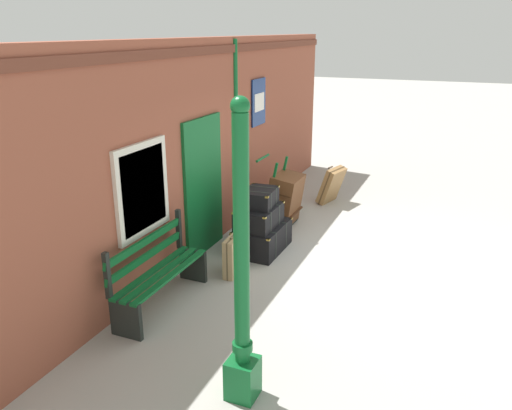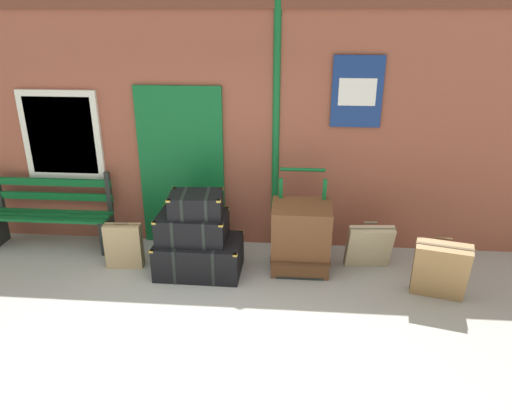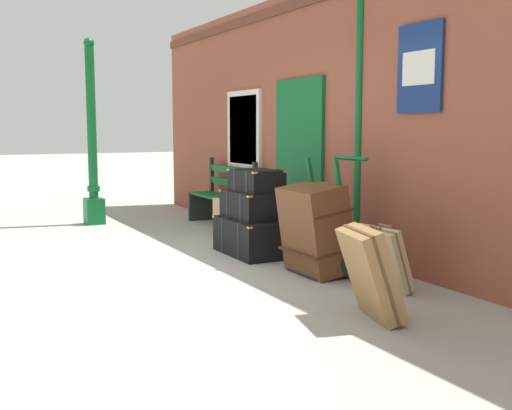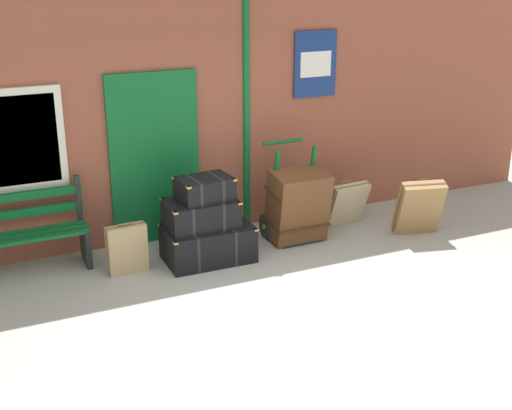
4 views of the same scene
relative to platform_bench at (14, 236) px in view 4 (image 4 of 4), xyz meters
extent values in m
plane|color=#A3A099|center=(2.26, -2.16, -0.44)|extent=(60.00, 60.00, 0.00)
cube|color=brown|center=(2.26, 0.44, 1.16)|extent=(10.40, 0.30, 3.20)
cube|color=#0F5B28|center=(1.72, 0.27, 0.61)|extent=(1.10, 0.05, 2.10)
cube|color=#093718|center=(1.72, 0.25, 0.61)|extent=(0.06, 0.02, 2.10)
cube|color=silver|center=(0.17, 0.27, 1.01)|extent=(1.04, 0.06, 1.16)
cube|color=silver|center=(0.17, 0.25, 1.01)|extent=(0.88, 0.02, 1.00)
cylinder|color=#0F5B28|center=(2.94, 0.29, 1.16)|extent=(0.09, 0.09, 3.14)
cube|color=navy|center=(3.90, 0.27, 1.61)|extent=(0.60, 0.02, 0.84)
cube|color=white|center=(3.90, 0.25, 1.61)|extent=(0.44, 0.01, 0.32)
cube|color=#0F5B28|center=(0.00, -0.20, 0.01)|extent=(1.60, 0.09, 0.04)
cube|color=#0F5B28|center=(0.00, -0.06, 0.01)|extent=(1.60, 0.09, 0.04)
cube|color=#0F5B28|center=(0.00, 0.08, 0.01)|extent=(1.60, 0.09, 0.04)
cube|color=#0F5B28|center=(0.00, 0.14, 0.21)|extent=(1.60, 0.05, 0.10)
cube|color=#0F5B28|center=(0.00, 0.14, 0.41)|extent=(1.60, 0.05, 0.10)
cube|color=black|center=(0.76, -0.06, -0.22)|extent=(0.06, 0.40, 0.45)
cube|color=black|center=(0.76, 0.14, 0.29)|extent=(0.06, 0.06, 0.56)
cube|color=black|center=(2.08, -0.55, -0.23)|extent=(1.01, 0.65, 0.42)
cube|color=black|center=(1.85, -0.55, -0.23)|extent=(0.04, 0.65, 0.43)
cube|color=black|center=(2.30, -0.56, -0.23)|extent=(0.04, 0.65, 0.43)
cube|color=#B79338|center=(1.59, -0.85, -0.04)|extent=(0.05, 0.05, 0.02)
cube|color=#B79338|center=(2.55, -0.86, -0.04)|extent=(0.05, 0.05, 0.02)
cube|color=#B79338|center=(1.60, -0.25, -0.04)|extent=(0.05, 0.05, 0.02)
cube|color=#B79338|center=(2.56, -0.26, -0.04)|extent=(0.05, 0.05, 0.02)
cube|color=silver|center=(2.05, -0.86, -0.23)|extent=(0.36, 0.01, 0.10)
cube|color=black|center=(2.01, -0.52, 0.14)|extent=(0.80, 0.54, 0.32)
cube|color=black|center=(1.83, -0.52, 0.14)|extent=(0.04, 0.55, 0.33)
cube|color=black|center=(2.19, -0.53, 0.14)|extent=(0.04, 0.55, 0.33)
cube|color=#B79338|center=(1.63, -0.77, 0.28)|extent=(0.05, 0.05, 0.02)
cube|color=#B79338|center=(2.39, -0.78, 0.28)|extent=(0.05, 0.05, 0.02)
cube|color=#B79338|center=(1.63, -0.27, 0.28)|extent=(0.05, 0.05, 0.02)
cube|color=#B79338|center=(2.39, -0.28, 0.28)|extent=(0.05, 0.05, 0.02)
cube|color=black|center=(2.06, -0.52, 0.43)|extent=(0.63, 0.48, 0.26)
cube|color=black|center=(1.93, -0.53, 0.43)|extent=(0.07, 0.45, 0.27)
cube|color=black|center=(2.20, -0.51, 0.43)|extent=(0.07, 0.45, 0.27)
cube|color=#B79338|center=(1.80, -0.74, 0.54)|extent=(0.05, 0.05, 0.02)
cube|color=#B79338|center=(2.36, -0.70, 0.54)|extent=(0.05, 0.05, 0.02)
cube|color=#B79338|center=(1.77, -0.34, 0.54)|extent=(0.05, 0.05, 0.02)
cube|color=#B79338|center=(2.33, -0.30, 0.54)|extent=(0.05, 0.05, 0.02)
cube|color=black|center=(3.28, -0.51, -0.43)|extent=(0.56, 0.28, 0.03)
cube|color=#0F5B28|center=(3.03, -0.31, 0.15)|extent=(0.04, 0.28, 1.18)
cube|color=#0F5B28|center=(3.53, -0.31, 0.15)|extent=(0.04, 0.28, 1.18)
cylinder|color=#0F5B28|center=(3.28, -0.07, 0.73)|extent=(0.54, 0.04, 0.04)
cylinder|color=black|center=(2.96, -0.25, -0.28)|extent=(0.04, 0.32, 0.32)
cylinder|color=#B79338|center=(2.96, -0.25, -0.28)|extent=(0.07, 0.06, 0.06)
cylinder|color=black|center=(3.60, -0.25, -0.28)|extent=(0.04, 0.32, 0.32)
cylinder|color=#B79338|center=(3.60, -0.25, -0.28)|extent=(0.07, 0.06, 0.06)
cube|color=brown|center=(3.28, -0.49, 0.02)|extent=(0.68, 0.56, 0.94)
cube|color=#432715|center=(3.28, -0.49, -0.17)|extent=(0.70, 0.46, 0.09)
cube|color=#432715|center=(3.28, -0.49, 0.22)|extent=(0.70, 0.46, 0.09)
cube|color=tan|center=(1.13, -0.49, -0.17)|extent=(0.45, 0.18, 0.56)
cylinder|color=brown|center=(1.13, -0.49, 0.13)|extent=(0.16, 0.04, 0.03)
cube|color=brown|center=(1.13, -0.49, -0.17)|extent=(0.46, 0.05, 0.57)
cube|color=tan|center=(4.11, -0.30, -0.14)|extent=(0.56, 0.37, 0.60)
cylinder|color=#71644C|center=(4.11, -0.27, 0.15)|extent=(0.16, 0.04, 0.03)
cube|color=brown|center=(4.11, -0.30, -0.14)|extent=(0.56, 0.27, 0.58)
cube|color=olive|center=(4.77, -0.94, -0.08)|extent=(0.64, 0.52, 0.74)
cylinder|color=brown|center=(4.77, -0.91, 0.28)|extent=(0.16, 0.07, 0.03)
cube|color=brown|center=(4.77, -0.94, -0.08)|extent=(0.61, 0.39, 0.70)
camera|label=1|loc=(-4.81, -3.36, 2.87)|focal=35.95mm
camera|label=2|loc=(3.18, -5.57, 2.49)|focal=33.61mm
camera|label=3|loc=(8.57, -3.94, 1.05)|focal=44.22mm
camera|label=4|loc=(-0.48, -7.50, 2.93)|focal=48.40mm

